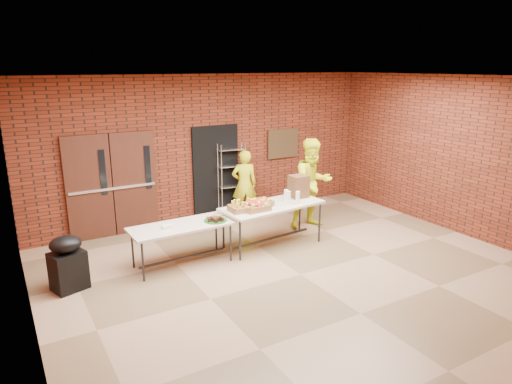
% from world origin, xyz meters
% --- Properties ---
extents(room, '(8.08, 7.08, 3.28)m').
position_xyz_m(room, '(0.00, 0.00, 1.60)').
color(room, brown).
rests_on(room, ground).
extents(double_doors, '(1.78, 0.12, 2.10)m').
position_xyz_m(double_doors, '(-2.20, 3.44, 1.05)').
color(double_doors, '#3F1B12').
rests_on(double_doors, room).
extents(dark_doorway, '(1.10, 0.06, 2.10)m').
position_xyz_m(dark_doorway, '(0.10, 3.46, 1.05)').
color(dark_doorway, black).
rests_on(dark_doorway, room).
extents(bronze_plaque, '(0.85, 0.04, 0.70)m').
position_xyz_m(bronze_plaque, '(1.90, 3.45, 1.55)').
color(bronze_plaque, '#392717').
rests_on(bronze_plaque, room).
extents(wire_rack, '(0.64, 0.29, 1.70)m').
position_xyz_m(wire_rack, '(0.43, 3.32, 0.85)').
color(wire_rack, silver).
rests_on(wire_rack, room).
extents(table_left, '(1.79, 0.78, 0.73)m').
position_xyz_m(table_left, '(-1.55, 1.38, 0.67)').
color(table_left, '#C2AD94').
rests_on(table_left, room).
extents(table_right, '(2.07, 1.03, 0.82)m').
position_xyz_m(table_right, '(0.28, 1.35, 0.75)').
color(table_right, '#C2AD94').
rests_on(table_right, room).
extents(basket_bananas, '(0.44, 0.34, 0.14)m').
position_xyz_m(basket_bananas, '(-0.41, 1.31, 0.88)').
color(basket_bananas, '#A07440').
rests_on(basket_bananas, table_right).
extents(basket_oranges, '(0.44, 0.34, 0.14)m').
position_xyz_m(basket_oranges, '(0.04, 1.41, 0.88)').
color(basket_oranges, '#A07440').
rests_on(basket_oranges, table_right).
extents(basket_apples, '(0.46, 0.36, 0.14)m').
position_xyz_m(basket_apples, '(-0.16, 1.21, 0.88)').
color(basket_apples, '#A07440').
rests_on(basket_apples, table_right).
extents(muffin_tray, '(0.40, 0.40, 0.10)m').
position_xyz_m(muffin_tray, '(-0.95, 1.28, 0.78)').
color(muffin_tray, '#195316').
rests_on(muffin_tray, table_left).
extents(napkin_box, '(0.17, 0.11, 0.06)m').
position_xyz_m(napkin_box, '(-1.82, 1.35, 0.76)').
color(napkin_box, white).
rests_on(napkin_box, table_left).
extents(coffee_dispenser, '(0.34, 0.30, 0.45)m').
position_xyz_m(coffee_dispenser, '(1.01, 1.52, 1.04)').
color(coffee_dispenser, brown).
rests_on(coffee_dispenser, table_right).
extents(cup_stack_front, '(0.09, 0.09, 0.26)m').
position_xyz_m(cup_stack_front, '(0.54, 1.20, 0.95)').
color(cup_stack_front, white).
rests_on(cup_stack_front, table_right).
extents(cup_stack_mid, '(0.08, 0.08, 0.24)m').
position_xyz_m(cup_stack_mid, '(0.75, 1.18, 0.94)').
color(cup_stack_mid, white).
rests_on(cup_stack_mid, table_right).
extents(cup_stack_back, '(0.08, 0.08, 0.24)m').
position_xyz_m(cup_stack_back, '(0.62, 1.40, 0.94)').
color(cup_stack_back, white).
rests_on(cup_stack_back, table_right).
extents(covered_grill, '(0.58, 0.53, 0.88)m').
position_xyz_m(covered_grill, '(-3.41, 1.40, 0.44)').
color(covered_grill, black).
rests_on(covered_grill, room).
extents(volunteer_woman, '(0.65, 0.53, 1.56)m').
position_xyz_m(volunteer_woman, '(0.63, 3.10, 0.78)').
color(volunteer_woman, yellow).
rests_on(volunteer_woman, room).
extents(volunteer_man, '(0.98, 0.78, 1.92)m').
position_xyz_m(volunteer_man, '(1.58, 1.82, 0.96)').
color(volunteer_man, yellow).
rests_on(volunteer_man, room).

